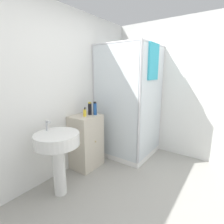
{
  "coord_description": "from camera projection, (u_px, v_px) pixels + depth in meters",
  "views": [
    {
      "loc": [
        -1.66,
        -0.44,
        1.56
      ],
      "look_at": [
        0.51,
        1.1,
        0.95
      ],
      "focal_mm": 28.0,
      "sensor_mm": 36.0,
      "label": 1
    }
  ],
  "objects": [
    {
      "name": "wall_right",
      "position": [
        204.0,
        91.0,
        2.99
      ],
      "size": [
        0.06,
        6.4,
        2.5
      ],
      "primitive_type": "cube",
      "color": "white",
      "rests_on": "ground_plane"
    },
    {
      "name": "soap_dispenser",
      "position": [
        85.0,
        113.0,
        2.72
      ],
      "size": [
        0.05,
        0.05,
        0.14
      ],
      "color": "yellow",
      "rests_on": "vanity_cabinet"
    },
    {
      "name": "sink",
      "position": [
        58.0,
        148.0,
        2.17
      ],
      "size": [
        0.55,
        0.55,
        0.96
      ],
      "color": "white",
      "rests_on": "ground_plane"
    },
    {
      "name": "wall_back",
      "position": [
        59.0,
        94.0,
        2.59
      ],
      "size": [
        6.4,
        0.06,
        2.5
      ],
      "primitive_type": "cube",
      "color": "white",
      "rests_on": "ground_plane"
    },
    {
      "name": "shower_enclosure",
      "position": [
        130.0,
        127.0,
        3.31
      ],
      "size": [
        0.95,
        0.98,
        2.03
      ],
      "color": "white",
      "rests_on": "ground_plane"
    },
    {
      "name": "lotion_bottle_white",
      "position": [
        84.0,
        112.0,
        2.81
      ],
      "size": [
        0.05,
        0.05,
        0.13
      ],
      "color": "#B299C6",
      "rests_on": "vanity_cabinet"
    },
    {
      "name": "ground_plane",
      "position": [
        166.0,
        218.0,
        1.91
      ],
      "size": [
        12.0,
        12.0,
        0.0
      ],
      "primitive_type": "plane",
      "color": "#9E9B93"
    },
    {
      "name": "shampoo_bottle_blue",
      "position": [
        95.0,
        109.0,
        2.81
      ],
      "size": [
        0.06,
        0.06,
        0.21
      ],
      "color": "#1E4C93",
      "rests_on": "vanity_cabinet"
    },
    {
      "name": "vanity_cabinet",
      "position": [
        86.0,
        141.0,
        2.89
      ],
      "size": [
        0.47,
        0.4,
        0.89
      ],
      "color": "beige",
      "rests_on": "ground_plane"
    },
    {
      "name": "shampoo_bottle_tall_black",
      "position": [
        90.0,
        109.0,
        2.82
      ],
      "size": [
        0.06,
        0.06,
        0.21
      ],
      "color": "black",
      "rests_on": "vanity_cabinet"
    }
  ]
}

